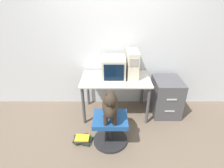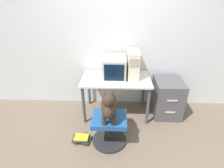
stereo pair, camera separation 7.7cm
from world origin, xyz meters
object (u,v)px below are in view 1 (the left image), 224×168
object	(u,v)px
keyboard	(112,84)
dog	(110,104)
filing_cabinet	(166,97)
pc_tower	(132,64)
crt_monitor	(114,67)
office_chair	(110,128)
book_stack_floor	(82,139)

from	to	relation	value
keyboard	dog	bearing A→B (deg)	-93.43
filing_cabinet	keyboard	bearing A→B (deg)	-164.69
pc_tower	filing_cabinet	xyz separation A→B (m)	(0.64, -0.05, -0.62)
crt_monitor	office_chair	xyz separation A→B (m)	(-0.05, -0.78, -0.65)
keyboard	book_stack_floor	xyz separation A→B (m)	(-0.45, -0.49, -0.70)
crt_monitor	filing_cabinet	distance (m)	1.11
filing_cabinet	pc_tower	bearing A→B (deg)	175.15
office_chair	filing_cabinet	size ratio (longest dim) A/B	0.77
keyboard	office_chair	size ratio (longest dim) A/B	0.85
book_stack_floor	dog	bearing A→B (deg)	-4.04
pc_tower	dog	world-z (taller)	pc_tower
office_chair	pc_tower	bearing A→B (deg)	65.30
crt_monitor	office_chair	world-z (taller)	crt_monitor
filing_cabinet	book_stack_floor	world-z (taller)	filing_cabinet
keyboard	dog	distance (m)	0.52
pc_tower	office_chair	distance (m)	1.13
office_chair	dog	size ratio (longest dim) A/B	0.99
office_chair	filing_cabinet	world-z (taller)	filing_cabinet
office_chair	book_stack_floor	world-z (taller)	office_chair
pc_tower	dog	distance (m)	0.95
pc_tower	office_chair	xyz separation A→B (m)	(-0.37, -0.80, -0.71)
crt_monitor	dog	distance (m)	0.84
filing_cabinet	book_stack_floor	bearing A→B (deg)	-152.26
crt_monitor	pc_tower	size ratio (longest dim) A/B	1.04
dog	book_stack_floor	size ratio (longest dim) A/B	1.74
dog	filing_cabinet	world-z (taller)	dog
keyboard	filing_cabinet	xyz separation A→B (m)	(0.98, 0.27, -0.41)
crt_monitor	keyboard	xyz separation A→B (m)	(-0.02, -0.30, -0.16)
office_chair	crt_monitor	bearing A→B (deg)	86.08
crt_monitor	dog	xyz separation A→B (m)	(-0.05, -0.82, -0.20)
crt_monitor	book_stack_floor	world-z (taller)	crt_monitor
book_stack_floor	crt_monitor	bearing A→B (deg)	58.80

